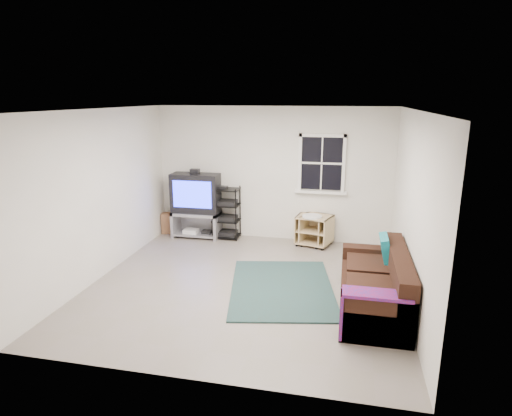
% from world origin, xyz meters
% --- Properties ---
extents(room, '(4.60, 4.62, 4.60)m').
position_xyz_m(room, '(0.95, 2.27, 1.48)').
color(room, slate).
rests_on(room, ground).
extents(tv_unit, '(0.95, 0.47, 1.39)m').
position_xyz_m(tv_unit, '(-1.50, 2.04, 0.77)').
color(tv_unit, gray).
rests_on(tv_unit, ground).
extents(av_rack, '(0.53, 0.38, 1.05)m').
position_xyz_m(av_rack, '(-0.89, 2.09, 0.46)').
color(av_rack, black).
rests_on(av_rack, ground).
extents(side_table_left, '(0.56, 0.56, 0.57)m').
position_xyz_m(side_table_left, '(0.79, 2.08, 0.30)').
color(side_table_left, tan).
rests_on(side_table_left, ground).
extents(side_table_right, '(0.66, 0.66, 0.61)m').
position_xyz_m(side_table_right, '(0.92, 2.04, 0.34)').
color(side_table_right, tan).
rests_on(side_table_right, ground).
extents(sofa, '(0.85, 1.91, 0.87)m').
position_xyz_m(sofa, '(1.89, -0.37, 0.31)').
color(sofa, black).
rests_on(sofa, ground).
extents(shag_rug, '(1.85, 2.29, 0.02)m').
position_xyz_m(shag_rug, '(0.56, -0.01, 0.01)').
color(shag_rug, black).
rests_on(shag_rug, ground).
extents(paper_bag, '(0.34, 0.27, 0.43)m').
position_xyz_m(paper_bag, '(-2.15, 2.15, 0.21)').
color(paper_bag, brown).
rests_on(paper_bag, ground).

